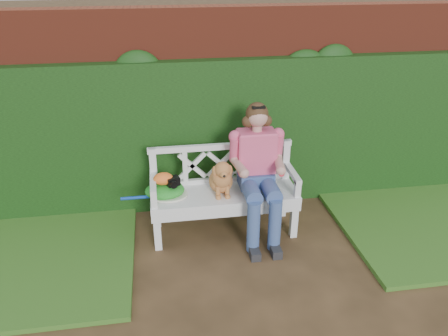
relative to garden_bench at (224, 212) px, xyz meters
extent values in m
plane|color=#382817|center=(0.16, -1.07, -0.24)|extent=(60.00, 60.00, 0.00)
cube|color=maroon|center=(0.16, 0.83, 0.86)|extent=(10.00, 0.30, 2.20)
cube|color=#1E5116|center=(0.16, 0.61, 0.61)|extent=(10.00, 0.18, 1.70)
cube|color=black|center=(-0.52, -0.03, 0.42)|extent=(0.15, 0.13, 0.08)
ellipsoid|color=orange|center=(-0.61, 0.00, 0.44)|extent=(0.23, 0.19, 0.12)
camera|label=1|loc=(-0.61, -3.87, 2.42)|focal=35.00mm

